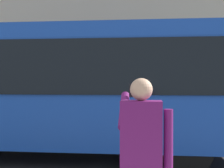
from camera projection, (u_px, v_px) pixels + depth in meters
The scene contains 3 objects.
ground_plane at pixel (133, 157), 7.57m from camera, with size 60.00×60.00×0.00m, color #2B2B2D.
red_bus at pixel (52, 87), 7.53m from camera, with size 9.05×2.54×3.08m.
pedestrian_photographer at pixel (142, 151), 3.09m from camera, with size 0.53×0.52×1.70m.
Camera 1 is at (-0.32, 7.56, 1.82)m, focal length 50.79 mm.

